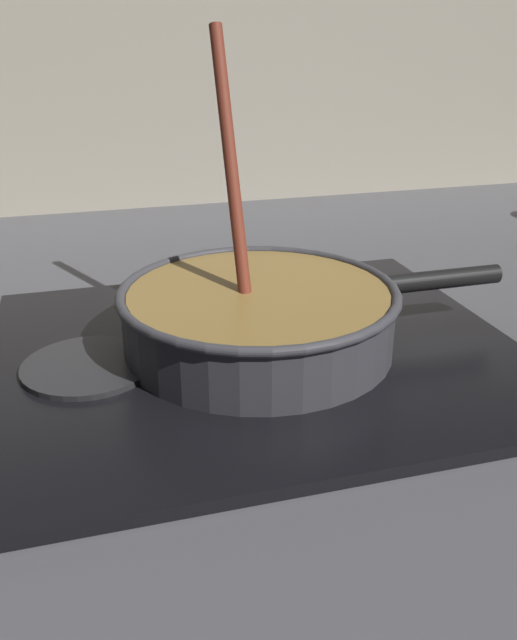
% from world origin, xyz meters
% --- Properties ---
extents(ground, '(2.40, 1.60, 0.04)m').
position_xyz_m(ground, '(0.00, 0.00, -0.02)').
color(ground, '#4C4C51').
extents(backsplash_wall, '(2.40, 0.02, 0.55)m').
position_xyz_m(backsplash_wall, '(0.00, 0.79, 0.28)').
color(backsplash_wall, '#B2A893').
rests_on(backsplash_wall, ground).
extents(hob_plate, '(0.56, 0.48, 0.01)m').
position_xyz_m(hob_plate, '(-0.03, 0.08, 0.01)').
color(hob_plate, black).
rests_on(hob_plate, ground).
extents(burner_ring, '(0.19, 0.19, 0.01)m').
position_xyz_m(burner_ring, '(-0.03, 0.08, 0.02)').
color(burner_ring, '#592D0C').
rests_on(burner_ring, hob_plate).
extents(spare_burner, '(0.14, 0.14, 0.01)m').
position_xyz_m(spare_burner, '(-0.21, 0.08, 0.01)').
color(spare_burner, '#262628').
rests_on(spare_burner, hob_plate).
extents(cooking_pan, '(0.44, 0.30, 0.33)m').
position_xyz_m(cooking_pan, '(-0.02, 0.08, 0.05)').
color(cooking_pan, '#38383D').
rests_on(cooking_pan, hob_plate).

